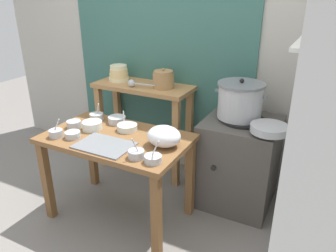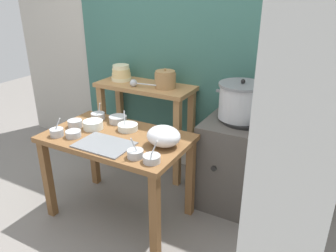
{
  "view_description": "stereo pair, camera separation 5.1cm",
  "coord_description": "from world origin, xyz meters",
  "px_view_note": "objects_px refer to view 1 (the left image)",
  "views": [
    {
      "loc": [
        1.39,
        -1.76,
        1.76
      ],
      "look_at": [
        0.37,
        0.21,
        0.82
      ],
      "focal_mm": 35.04,
      "sensor_mm": 36.0,
      "label": 1
    },
    {
      "loc": [
        1.43,
        -1.74,
        1.76
      ],
      "look_at": [
        0.37,
        0.21,
        0.82
      ],
      "focal_mm": 35.04,
      "sensor_mm": 36.0,
      "label": 2
    }
  ],
  "objects_px": {
    "ladle": "(133,83)",
    "prep_bowl_7": "(56,133)",
    "prep_bowl_1": "(117,119)",
    "prep_bowl_2": "(127,127)",
    "prep_bowl_8": "(153,158)",
    "prep_table": "(117,149)",
    "bowl_stack_enamel": "(119,73)",
    "stove_block": "(239,162)",
    "wide_pan": "(269,129)",
    "prep_bowl_4": "(92,125)",
    "prep_bowl_0": "(74,124)",
    "clay_pot": "(163,79)",
    "prep_bowl_6": "(97,116)",
    "prep_bowl_5": "(136,154)",
    "steamer_pot": "(240,100)",
    "back_shelf_table": "(144,106)",
    "prep_bowl_3": "(73,134)",
    "plastic_bag": "(164,136)",
    "serving_tray": "(104,145)"
  },
  "relations": [
    {
      "from": "ladle",
      "to": "prep_bowl_7",
      "type": "xyz_separation_m",
      "value": [
        -0.13,
        -0.88,
        -0.18
      ]
    },
    {
      "from": "prep_bowl_1",
      "to": "prep_bowl_2",
      "type": "xyz_separation_m",
      "value": [
        0.16,
        -0.09,
        -0.0
      ]
    },
    {
      "from": "prep_bowl_8",
      "to": "prep_table",
      "type": "bearing_deg",
      "value": 154.09
    },
    {
      "from": "bowl_stack_enamel",
      "to": "stove_block",
      "type": "bearing_deg",
      "value": -6.6
    },
    {
      "from": "wide_pan",
      "to": "prep_bowl_4",
      "type": "height_order",
      "value": "wide_pan"
    },
    {
      "from": "prep_bowl_0",
      "to": "prep_bowl_8",
      "type": "bearing_deg",
      "value": -13.31
    },
    {
      "from": "clay_pot",
      "to": "prep_bowl_6",
      "type": "relative_size",
      "value": 1.32
    },
    {
      "from": "clay_pot",
      "to": "prep_bowl_5",
      "type": "height_order",
      "value": "clay_pot"
    },
    {
      "from": "prep_bowl_8",
      "to": "steamer_pot",
      "type": "bearing_deg",
      "value": 70.73
    },
    {
      "from": "stove_block",
      "to": "wide_pan",
      "type": "bearing_deg",
      "value": -35.08
    },
    {
      "from": "back_shelf_table",
      "to": "clay_pot",
      "type": "relative_size",
      "value": 4.9
    },
    {
      "from": "back_shelf_table",
      "to": "steamer_pot",
      "type": "bearing_deg",
      "value": -6.42
    },
    {
      "from": "steamer_pot",
      "to": "wide_pan",
      "type": "distance_m",
      "value": 0.36
    },
    {
      "from": "prep_bowl_1",
      "to": "prep_bowl_0",
      "type": "bearing_deg",
      "value": -135.29
    },
    {
      "from": "prep_bowl_6",
      "to": "prep_bowl_4",
      "type": "bearing_deg",
      "value": -60.89
    },
    {
      "from": "prep_bowl_3",
      "to": "prep_bowl_8",
      "type": "distance_m",
      "value": 0.72
    },
    {
      "from": "ladle",
      "to": "plastic_bag",
      "type": "bearing_deg",
      "value": -43.67
    },
    {
      "from": "prep_bowl_5",
      "to": "prep_bowl_6",
      "type": "distance_m",
      "value": 0.78
    },
    {
      "from": "wide_pan",
      "to": "prep_bowl_0",
      "type": "distance_m",
      "value": 1.51
    },
    {
      "from": "prep_table",
      "to": "wide_pan",
      "type": "relative_size",
      "value": 3.95
    },
    {
      "from": "serving_tray",
      "to": "wide_pan",
      "type": "bearing_deg",
      "value": 32.34
    },
    {
      "from": "clay_pot",
      "to": "prep_bowl_7",
      "type": "xyz_separation_m",
      "value": [
        -0.39,
        -0.99,
        -0.23
      ]
    },
    {
      "from": "back_shelf_table",
      "to": "clay_pot",
      "type": "xyz_separation_m",
      "value": [
        0.22,
        0.0,
        0.3
      ]
    },
    {
      "from": "steamer_pot",
      "to": "serving_tray",
      "type": "xyz_separation_m",
      "value": [
        -0.73,
        -0.83,
        -0.2
      ]
    },
    {
      "from": "back_shelf_table",
      "to": "bowl_stack_enamel",
      "type": "distance_m",
      "value": 0.41
    },
    {
      "from": "back_shelf_table",
      "to": "plastic_bag",
      "type": "bearing_deg",
      "value": -50.17
    },
    {
      "from": "back_shelf_table",
      "to": "prep_bowl_7",
      "type": "bearing_deg",
      "value": -99.82
    },
    {
      "from": "wide_pan",
      "to": "prep_bowl_8",
      "type": "relative_size",
      "value": 1.71
    },
    {
      "from": "prep_bowl_2",
      "to": "prep_bowl_5",
      "type": "bearing_deg",
      "value": -48.88
    },
    {
      "from": "bowl_stack_enamel",
      "to": "prep_bowl_4",
      "type": "height_order",
      "value": "bowl_stack_enamel"
    },
    {
      "from": "wide_pan",
      "to": "prep_bowl_8",
      "type": "height_order",
      "value": "prep_bowl_8"
    },
    {
      "from": "ladle",
      "to": "wide_pan",
      "type": "distance_m",
      "value": 1.32
    },
    {
      "from": "ladle",
      "to": "prep_bowl_0",
      "type": "bearing_deg",
      "value": -100.52
    },
    {
      "from": "prep_bowl_3",
      "to": "prep_bowl_5",
      "type": "xyz_separation_m",
      "value": [
        0.59,
        -0.05,
        0.0
      ]
    },
    {
      "from": "plastic_bag",
      "to": "prep_bowl_8",
      "type": "distance_m",
      "value": 0.25
    },
    {
      "from": "stove_block",
      "to": "prep_bowl_1",
      "type": "distance_m",
      "value": 1.09
    },
    {
      "from": "ladle",
      "to": "wide_pan",
      "type": "relative_size",
      "value": 0.99
    },
    {
      "from": "prep_bowl_7",
      "to": "prep_bowl_0",
      "type": "bearing_deg",
      "value": 89.96
    },
    {
      "from": "serving_tray",
      "to": "prep_bowl_6",
      "type": "bearing_deg",
      "value": 134.25
    },
    {
      "from": "back_shelf_table",
      "to": "prep_bowl_0",
      "type": "distance_m",
      "value": 0.81
    },
    {
      "from": "prep_bowl_0",
      "to": "prep_bowl_8",
      "type": "relative_size",
      "value": 0.7
    },
    {
      "from": "prep_bowl_0",
      "to": "prep_bowl_5",
      "type": "xyz_separation_m",
      "value": [
        0.71,
        -0.2,
        -0.0
      ]
    },
    {
      "from": "plastic_bag",
      "to": "prep_bowl_8",
      "type": "height_order",
      "value": "prep_bowl_8"
    },
    {
      "from": "stove_block",
      "to": "prep_bowl_1",
      "type": "relative_size",
      "value": 5.31
    },
    {
      "from": "serving_tray",
      "to": "stove_block",
      "type": "bearing_deg",
      "value": 46.46
    },
    {
      "from": "prep_bowl_4",
      "to": "steamer_pot",
      "type": "bearing_deg",
      "value": 32.58
    },
    {
      "from": "steamer_pot",
      "to": "prep_bowl_3",
      "type": "relative_size",
      "value": 3.67
    },
    {
      "from": "stove_block",
      "to": "prep_bowl_5",
      "type": "relative_size",
      "value": 5.12
    },
    {
      "from": "bowl_stack_enamel",
      "to": "wide_pan",
      "type": "height_order",
      "value": "bowl_stack_enamel"
    },
    {
      "from": "prep_bowl_0",
      "to": "clay_pot",
      "type": "bearing_deg",
      "value": 63.53
    }
  ]
}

